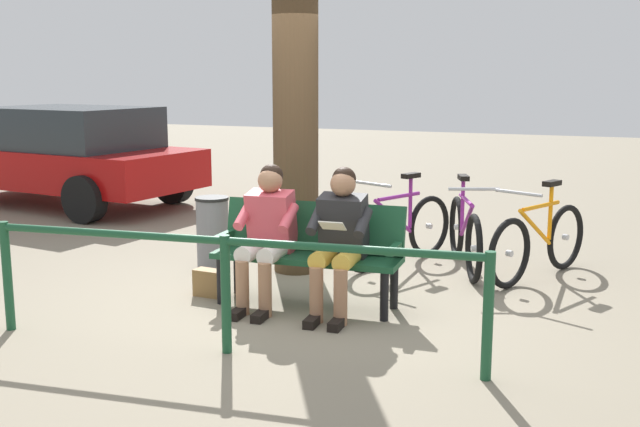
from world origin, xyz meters
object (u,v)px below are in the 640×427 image
(bench, at_px, (310,246))
(person_companion, at_px, (267,229))
(bicycle_orange, at_px, (465,234))
(parked_car, at_px, (65,154))
(person_reading, at_px, (340,234))
(bicycle_black, at_px, (539,242))
(litter_bin, at_px, (213,233))
(handbag, at_px, (211,283))
(bicycle_red, at_px, (398,230))
(tree_trunk, at_px, (295,95))

(bench, xyz_separation_m, person_companion, (0.31, 0.19, 0.16))
(bicycle_orange, relative_size, parked_car, 0.36)
(person_reading, bearing_deg, bicycle_black, -132.40)
(litter_bin, xyz_separation_m, bicycle_orange, (-2.35, -0.96, -0.01))
(handbag, bearing_deg, bicycle_red, -124.12)
(person_companion, height_order, handbag, person_companion)
(tree_trunk, height_order, parked_car, tree_trunk)
(bench, height_order, parked_car, parked_car)
(handbag, height_order, tree_trunk, tree_trunk)
(bench, distance_m, person_reading, 0.39)
(tree_trunk, xyz_separation_m, parked_car, (4.78, -2.22, -0.97))
(handbag, bearing_deg, tree_trunk, -106.09)
(parked_car, bearing_deg, bench, 155.67)
(bicycle_black, bearing_deg, person_reading, -14.71)
(person_companion, height_order, bicycle_black, person_companion)
(bench, bearing_deg, litter_bin, -31.54)
(handbag, relative_size, bicycle_black, 0.19)
(person_companion, xyz_separation_m, litter_bin, (1.07, -0.91, -0.30))
(bench, distance_m, tree_trunk, 1.69)
(bicycle_orange, distance_m, parked_car, 6.53)
(person_reading, height_order, bicycle_black, person_reading)
(person_reading, bearing_deg, parked_car, -34.34)
(person_reading, height_order, bicycle_orange, person_reading)
(bench, relative_size, litter_bin, 2.21)
(litter_bin, bearing_deg, handbag, 119.10)
(person_reading, distance_m, person_companion, 0.64)
(tree_trunk, bearing_deg, person_reading, 128.49)
(handbag, height_order, bicycle_black, bicycle_black)
(handbag, distance_m, bicycle_orange, 2.62)
(handbag, relative_size, tree_trunk, 0.09)
(litter_bin, relative_size, bicycle_orange, 0.46)
(bicycle_orange, bearing_deg, handbag, -67.26)
(person_reading, bearing_deg, handbag, -3.92)
(tree_trunk, distance_m, bicycle_orange, 2.19)
(handbag, xyz_separation_m, bicycle_orange, (-1.87, -1.82, 0.24))
(bench, height_order, tree_trunk, tree_trunk)
(person_companion, bearing_deg, tree_trunk, -81.33)
(parked_car, bearing_deg, tree_trunk, 161.70)
(bench, xyz_separation_m, litter_bin, (1.38, -0.72, -0.14))
(handbag, distance_m, bicycle_black, 3.14)
(handbag, relative_size, bicycle_orange, 0.19)
(bicycle_red, bearing_deg, tree_trunk, -29.91)
(bench, distance_m, bicycle_black, 2.35)
(litter_bin, bearing_deg, bicycle_orange, -157.88)
(bench, distance_m, bicycle_orange, 1.95)
(person_reading, xyz_separation_m, tree_trunk, (0.90, -1.13, 1.08))
(bicycle_black, bearing_deg, person_companion, -24.82)
(litter_bin, height_order, bicycle_orange, bicycle_orange)
(bench, bearing_deg, person_companion, 27.03)
(bicycle_black, relative_size, bicycle_red, 1.00)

